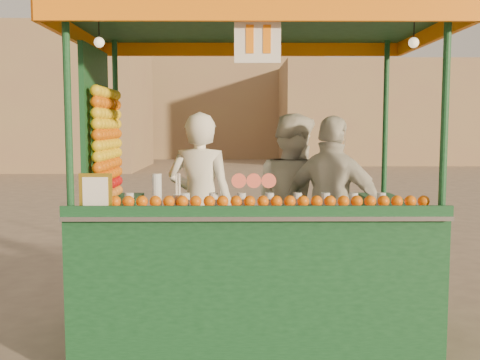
{
  "coord_description": "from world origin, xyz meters",
  "views": [
    {
      "loc": [
        0.12,
        -5.23,
        1.91
      ],
      "look_at": [
        0.16,
        -0.26,
        1.43
      ],
      "focal_mm": 42.42,
      "sensor_mm": 36.0,
      "label": 1
    }
  ],
  "objects_px": {
    "juice_cart": "(244,239)",
    "vendor_left": "(200,204)",
    "vendor_middle": "(292,202)",
    "vendor_right": "(333,210)"
  },
  "relations": [
    {
      "from": "juice_cart",
      "to": "vendor_left",
      "type": "distance_m",
      "value": 0.6
    },
    {
      "from": "vendor_middle",
      "to": "vendor_right",
      "type": "height_order",
      "value": "vendor_middle"
    },
    {
      "from": "juice_cart",
      "to": "vendor_right",
      "type": "relative_size",
      "value": 1.88
    },
    {
      "from": "vendor_left",
      "to": "vendor_right",
      "type": "bearing_deg",
      "value": 178.5
    },
    {
      "from": "juice_cart",
      "to": "vendor_middle",
      "type": "xyz_separation_m",
      "value": [
        0.47,
        0.54,
        0.26
      ]
    },
    {
      "from": "juice_cart",
      "to": "vendor_left",
      "type": "height_order",
      "value": "juice_cart"
    },
    {
      "from": "vendor_right",
      "to": "juice_cart",
      "type": "bearing_deg",
      "value": 37.24
    },
    {
      "from": "juice_cart",
      "to": "vendor_middle",
      "type": "height_order",
      "value": "juice_cart"
    },
    {
      "from": "vendor_right",
      "to": "vendor_left",
      "type": "bearing_deg",
      "value": 18.22
    },
    {
      "from": "vendor_middle",
      "to": "juice_cart",
      "type": "bearing_deg",
      "value": 95.07
    }
  ]
}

